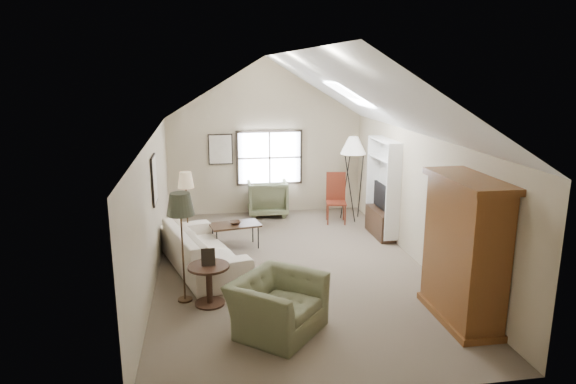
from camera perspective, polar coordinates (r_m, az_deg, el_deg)
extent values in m
cube|color=#6D604E|center=(9.89, 0.38, -8.45)|extent=(5.00, 8.00, 0.01)
cube|color=tan|center=(13.35, -2.51, 3.00)|extent=(5.00, 0.01, 2.50)
cube|color=tan|center=(5.82, 7.21, -11.68)|extent=(5.00, 0.01, 2.50)
cube|color=tan|center=(9.41, -14.80, -2.05)|extent=(0.01, 8.00, 2.50)
cube|color=tan|center=(10.20, 14.37, -0.80)|extent=(0.01, 8.00, 2.50)
cube|color=black|center=(13.29, -2.07, 3.83)|extent=(1.72, 0.08, 1.42)
cube|color=black|center=(9.58, -14.64, 1.32)|extent=(0.68, 0.04, 0.88)
cube|color=black|center=(13.16, -7.51, 4.73)|extent=(0.62, 0.04, 0.78)
cube|color=brown|center=(8.05, 19.01, -6.16)|extent=(0.60, 1.50, 2.20)
cube|color=white|center=(11.61, 10.49, 0.64)|extent=(0.32, 1.30, 2.10)
cube|color=#382316|center=(11.82, 10.22, -3.38)|extent=(0.34, 1.18, 0.60)
cube|color=black|center=(11.65, 10.35, -0.47)|extent=(0.05, 0.90, 0.55)
imported|color=white|center=(9.92, -9.47, -6.17)|extent=(1.77, 2.85, 0.78)
imported|color=#686849|center=(7.55, -1.19, -12.46)|extent=(1.63, 1.65, 0.81)
imported|color=#676B4B|center=(13.23, -2.33, -0.58)|extent=(1.02, 1.05, 0.93)
cube|color=#382817|center=(10.93, -5.87, -4.87)|extent=(1.11, 0.74, 0.52)
imported|color=#362116|center=(10.84, -5.90, -3.41)|extent=(0.28, 0.28, 0.06)
cylinder|color=#3B2218|center=(8.46, -8.74, -10.16)|extent=(0.83, 0.83, 0.67)
cube|color=maroon|center=(12.56, 5.38, -0.71)|extent=(0.55, 0.55, 1.23)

